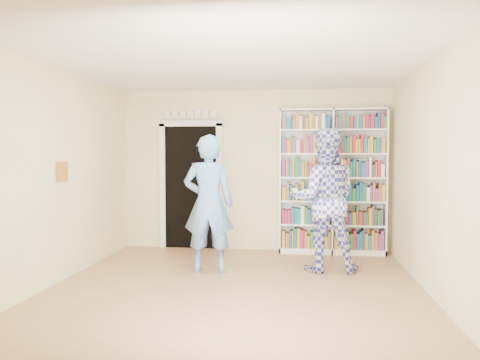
% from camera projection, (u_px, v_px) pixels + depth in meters
% --- Properties ---
extents(floor, '(5.00, 5.00, 0.00)m').
position_uv_depth(floor, '(234.00, 291.00, 5.52)').
color(floor, '#986D49').
rests_on(floor, ground).
extents(ceiling, '(5.00, 5.00, 0.00)m').
position_uv_depth(ceiling, '(234.00, 60.00, 5.38)').
color(ceiling, white).
rests_on(ceiling, wall_back).
extents(wall_back, '(4.50, 0.00, 4.50)m').
position_uv_depth(wall_back, '(254.00, 170.00, 7.92)').
color(wall_back, '#F3E8A7').
rests_on(wall_back, floor).
extents(wall_left, '(0.00, 5.00, 5.00)m').
position_uv_depth(wall_left, '(52.00, 176.00, 5.73)').
color(wall_left, '#F3E8A7').
rests_on(wall_left, floor).
extents(wall_right, '(0.00, 5.00, 5.00)m').
position_uv_depth(wall_right, '(435.00, 178.00, 5.16)').
color(wall_right, '#F3E8A7').
rests_on(wall_right, floor).
extents(bookshelf, '(1.71, 0.32, 2.36)m').
position_uv_depth(bookshelf, '(332.00, 181.00, 7.61)').
color(bookshelf, white).
rests_on(bookshelf, floor).
extents(doorway, '(1.10, 0.08, 2.43)m').
position_uv_depth(doorway, '(191.00, 180.00, 8.05)').
color(doorway, black).
rests_on(doorway, floor).
extents(wall_art, '(0.03, 0.25, 0.25)m').
position_uv_depth(wall_art, '(62.00, 171.00, 5.92)').
color(wall_art, brown).
rests_on(wall_art, wall_left).
extents(man_blue, '(0.71, 0.48, 1.88)m').
position_uv_depth(man_blue, '(209.00, 204.00, 6.40)').
color(man_blue, '#5E8FD1').
rests_on(man_blue, floor).
extents(man_plaid, '(0.99, 0.78, 1.98)m').
position_uv_depth(man_plaid, '(324.00, 200.00, 6.47)').
color(man_plaid, '#33379E').
rests_on(man_plaid, floor).
extents(paper_sheet, '(0.21, 0.06, 0.30)m').
position_uv_depth(paper_sheet, '(335.00, 198.00, 6.26)').
color(paper_sheet, white).
rests_on(paper_sheet, man_plaid).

